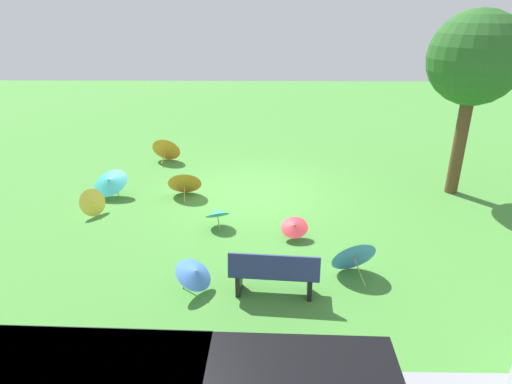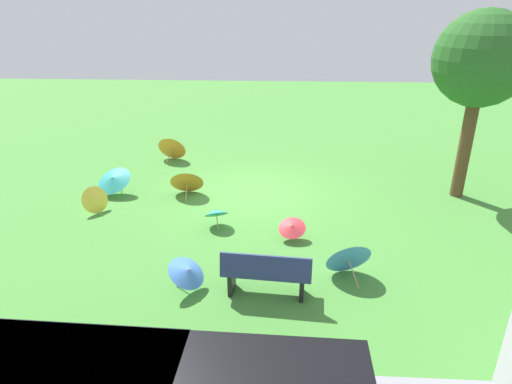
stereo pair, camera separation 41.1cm
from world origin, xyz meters
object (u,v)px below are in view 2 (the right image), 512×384
at_px(parasol_blue_2, 188,271).
at_px(parasol_yellow_0, 96,200).
at_px(park_bench, 266,274).
at_px(parasol_blue_1, 347,256).
at_px(shade_tree, 482,61).
at_px(parasol_orange_0, 187,180).
at_px(parasol_teal_0, 113,179).
at_px(parasol_teal_1, 216,212).
at_px(parasol_red_1, 292,227).
at_px(parasol_orange_2, 173,147).

bearing_deg(parasol_blue_2, parasol_yellow_0, -46.94).
bearing_deg(park_bench, parasol_blue_1, -153.98).
xyz_separation_m(park_bench, shade_tree, (-5.10, -4.90, 3.12)).
bearing_deg(parasol_orange_0, parasol_teal_0, 4.73).
distance_m(shade_tree, parasol_orange_0, 8.10).
height_order(parasol_teal_1, parasol_red_1, parasol_teal_1).
height_order(shade_tree, parasol_orange_0, shade_tree).
relative_size(park_bench, parasol_orange_0, 1.69).
bearing_deg(park_bench, parasol_blue_2, -2.39).
relative_size(park_bench, parasol_teal_1, 2.33).
bearing_deg(parasol_teal_1, park_bench, 115.57).
distance_m(park_bench, parasol_teal_1, 2.95).
relative_size(parasol_orange_0, parasol_red_1, 1.37).
relative_size(park_bench, parasol_blue_1, 1.63).
bearing_deg(parasol_orange_0, parasol_red_1, 139.40).
bearing_deg(parasol_yellow_0, park_bench, 143.54).
height_order(parasol_yellow_0, parasol_red_1, parasol_yellow_0).
distance_m(shade_tree, parasol_teal_0, 9.96).
bearing_deg(parasol_red_1, parasol_orange_0, -40.60).
height_order(parasol_blue_1, parasol_blue_2, parasol_blue_1).
relative_size(parasol_blue_2, parasol_teal_1, 1.31).
bearing_deg(park_bench, parasol_yellow_0, -36.46).
relative_size(parasol_yellow_0, parasol_red_1, 1.07).
xyz_separation_m(parasol_blue_1, parasol_red_1, (1.03, -1.36, -0.10)).
xyz_separation_m(park_bench, parasol_orange_0, (2.34, -4.54, -0.04)).
bearing_deg(shade_tree, parasol_orange_2, -16.68).
distance_m(parasol_yellow_0, parasol_orange_2, 4.31).
distance_m(parasol_orange_2, parasol_teal_1, 5.25).
height_order(parasol_teal_0, parasol_orange_2, parasol_orange_2).
distance_m(shade_tree, parasol_yellow_0, 10.18).
bearing_deg(parasol_teal_1, parasol_blue_2, 86.78).
relative_size(parasol_orange_0, parasol_teal_0, 0.83).
bearing_deg(parasol_yellow_0, parasol_teal_1, 169.26).
bearing_deg(parasol_blue_1, parasol_red_1, -52.81).
xyz_separation_m(parasol_blue_1, parasol_orange_2, (4.96, -6.71, 0.03)).
height_order(parasol_orange_0, parasol_teal_0, parasol_orange_0).
xyz_separation_m(parasol_blue_1, parasol_blue_2, (2.95, 0.69, 0.00)).
relative_size(shade_tree, parasol_orange_2, 4.78).
height_order(parasol_yellow_0, parasol_teal_1, parasol_yellow_0).
distance_m(park_bench, parasol_red_1, 2.17).
distance_m(park_bench, parasol_blue_2, 1.42).
bearing_deg(parasol_orange_2, parasol_orange_0, 110.37).
distance_m(park_bench, parasol_teal_0, 6.17).
relative_size(park_bench, shade_tree, 0.34).
relative_size(parasol_blue_1, parasol_red_1, 1.42).
xyz_separation_m(parasol_orange_0, parasol_blue_2, (-0.92, 4.48, 0.00)).
bearing_deg(parasol_yellow_0, parasol_blue_1, 157.08).
bearing_deg(park_bench, parasol_red_1, -103.38).
bearing_deg(parasol_blue_2, parasol_blue_1, -166.89).
height_order(shade_tree, parasol_blue_1, shade_tree).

